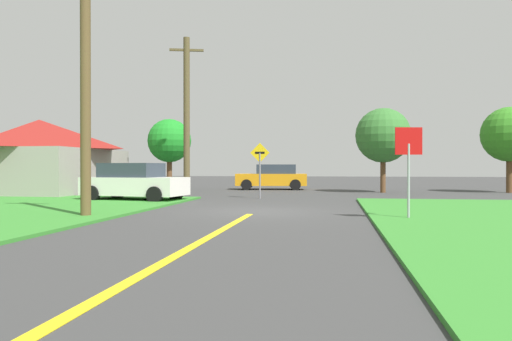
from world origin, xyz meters
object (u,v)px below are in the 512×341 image
at_px(utility_pole_near, 85,85).
at_px(pine_tree_center, 169,141).
at_px(utility_pole_mid, 187,114).
at_px(car_approaching_junction, 272,177).
at_px(direction_sign, 260,164).
at_px(oak_tree_left, 510,135).
at_px(parked_car_near_building, 134,182).
at_px(oak_tree_right, 383,136).
at_px(barn, 39,157).
at_px(stop_sign, 409,155).

bearing_deg(utility_pole_near, pine_tree_center, 101.17).
bearing_deg(pine_tree_center, utility_pole_mid, -59.63).
height_order(car_approaching_junction, direction_sign, direction_sign).
height_order(car_approaching_junction, oak_tree_left, oak_tree_left).
relative_size(parked_car_near_building, utility_pole_near, 0.62).
distance_m(car_approaching_junction, oak_tree_right, 7.64).
distance_m(pine_tree_center, barn, 7.53).
bearing_deg(pine_tree_center, utility_pole_near, -78.83).
height_order(utility_pole_mid, pine_tree_center, utility_pole_mid).
bearing_deg(utility_pole_near, parked_car_near_building, 102.21).
height_order(utility_pole_mid, oak_tree_left, utility_pole_mid).
distance_m(parked_car_near_building, oak_tree_left, 20.80).
xyz_separation_m(utility_pole_mid, barn, (-8.14, -0.65, -2.24)).
distance_m(utility_pole_mid, oak_tree_right, 11.10).
xyz_separation_m(parked_car_near_building, barn, (-7.44, 4.56, 1.22)).
relative_size(stop_sign, utility_pole_near, 0.35).
distance_m(oak_tree_left, barn, 26.22).
bearing_deg(parked_car_near_building, car_approaching_junction, 77.00).
distance_m(oak_tree_right, barn, 19.13).
bearing_deg(utility_pole_mid, pine_tree_center, 120.37).
bearing_deg(direction_sign, oak_tree_left, 28.77).
distance_m(stop_sign, car_approaching_junction, 18.34).
bearing_deg(barn, oak_tree_left, 11.30).
bearing_deg(oak_tree_right, barn, -167.41).
xyz_separation_m(stop_sign, oak_tree_right, (0.76, 14.58, 1.46)).
relative_size(oak_tree_left, oak_tree_right, 1.01).
xyz_separation_m(utility_pole_near, oak_tree_left, (16.80, 16.34, -0.50)).
height_order(pine_tree_center, barn, pine_tree_center).
bearing_deg(oak_tree_right, direction_sign, -134.35).
distance_m(stop_sign, oak_tree_left, 17.47).
distance_m(direction_sign, oak_tree_right, 8.91).
distance_m(utility_pole_mid, direction_sign, 5.81).
bearing_deg(car_approaching_junction, oak_tree_left, 165.63).
relative_size(direction_sign, oak_tree_left, 0.53).
bearing_deg(utility_pole_mid, direction_sign, -32.30).
distance_m(pine_tree_center, oak_tree_right, 12.92).
bearing_deg(pine_tree_center, car_approaching_junction, 18.98).
xyz_separation_m(utility_pole_near, utility_pole_mid, (-0.74, 11.86, 0.47)).
distance_m(parked_car_near_building, utility_pole_near, 7.43).
height_order(stop_sign, barn, barn).
distance_m(stop_sign, pine_tree_center, 19.49).
height_order(utility_pole_near, direction_sign, utility_pole_near).
relative_size(oak_tree_right, barn, 0.64).
height_order(direction_sign, oak_tree_right, oak_tree_right).
height_order(utility_pole_near, utility_pole_mid, utility_pole_mid).
bearing_deg(oak_tree_right, oak_tree_left, 7.84).
bearing_deg(utility_pole_mid, oak_tree_left, 14.32).
distance_m(stop_sign, utility_pole_mid, 14.95).
relative_size(car_approaching_junction, utility_pole_near, 0.64).
xyz_separation_m(direction_sign, oak_tree_right, (6.12, 6.26, 1.65)).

